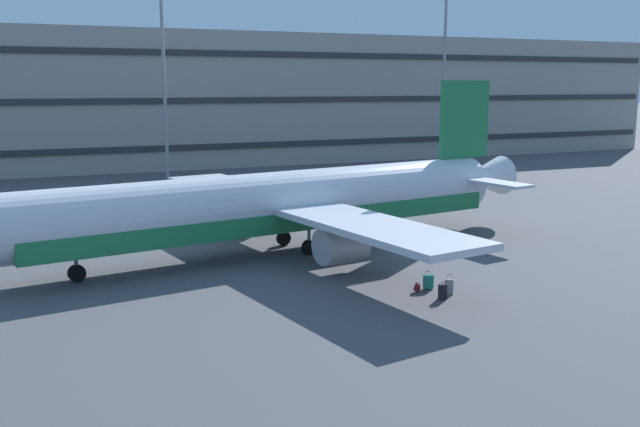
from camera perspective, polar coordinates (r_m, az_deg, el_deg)
ground_plane at (r=44.19m, az=-3.91°, el=-2.87°), size 600.00×600.00×0.00m
terminal_structure at (r=94.70m, az=-14.90°, el=8.90°), size 152.28×21.26×16.44m
airliner at (r=42.90m, az=-2.95°, el=0.78°), size 37.49×30.48×10.38m
light_mast_left at (r=76.78m, az=-12.59°, el=13.80°), size 1.80×0.50×26.51m
light_mast_center_left at (r=89.89m, az=10.01°, el=12.37°), size 1.80×0.50×23.49m
suitcase_large at (r=35.92m, az=8.73°, el=-5.45°), size 0.47×0.29×0.91m
suitcase_red at (r=35.29m, az=10.39°, el=-5.79°), size 0.45×0.42×0.96m
suitcase_teal at (r=34.33m, az=9.86°, el=-6.22°), size 0.38×0.29×0.90m
backpack_laid_flat at (r=35.37m, az=7.81°, el=-5.95°), size 0.33×0.40×0.53m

